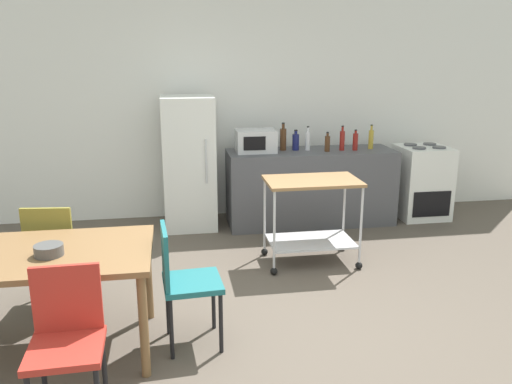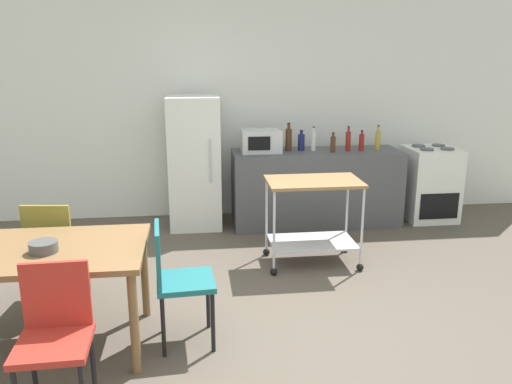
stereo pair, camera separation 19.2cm
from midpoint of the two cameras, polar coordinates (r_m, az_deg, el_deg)
ground_plane at (r=3.97m, az=3.62°, el=-15.85°), size 12.00×12.00×0.00m
back_wall at (r=6.60m, az=-1.29°, el=9.99°), size 8.40×0.12×2.90m
kitchen_counter at (r=6.34m, az=7.43°, el=0.47°), size 2.00×0.64×0.90m
dining_table at (r=3.84m, az=-21.80°, el=-6.89°), size 1.50×0.90×0.75m
chair_teal at (r=3.72m, az=-7.28°, el=-9.11°), size 0.43×0.43×0.89m
chair_olive at (r=4.52m, az=-20.07°, el=-5.50°), size 0.44×0.44×0.89m
chair_red at (r=3.20m, az=-19.51°, el=-14.19°), size 0.41×0.41×0.89m
stove_oven at (r=6.86m, az=19.22°, el=0.87°), size 0.60×0.61×0.92m
refrigerator at (r=6.17m, az=-5.88°, el=3.21°), size 0.60×0.63×1.55m
kitchen_cart at (r=5.10m, az=7.33°, el=-1.73°), size 0.91×0.57×0.85m
microwave at (r=6.11m, az=1.43°, el=5.61°), size 0.46×0.35×0.26m
bottle_soy_sauce at (r=6.22m, az=4.47°, el=5.81°), size 0.08×0.08×0.33m
bottle_wine at (r=6.24m, az=5.85°, el=5.48°), size 0.08×0.08×0.24m
bottle_sparkling_water at (r=6.24m, az=7.18°, el=5.59°), size 0.06×0.06×0.29m
bottle_hot_sauce at (r=6.19m, az=9.30°, el=5.22°), size 0.06×0.06×0.23m
bottle_vinegar at (r=6.29m, az=10.91°, el=5.53°), size 0.06×0.06×0.29m
bottle_sesame_oil at (r=6.32m, az=12.33°, el=5.35°), size 0.06×0.06×0.25m
bottle_soda at (r=6.45m, az=14.00°, el=5.57°), size 0.06×0.06×0.29m
fruit_bowl at (r=3.71m, az=-20.87°, el=-5.65°), size 0.19×0.19×0.07m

